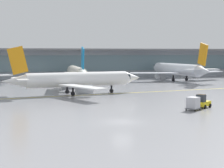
% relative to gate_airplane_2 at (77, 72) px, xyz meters
% --- Properties ---
extents(ground_plane, '(400.00, 400.00, 0.00)m').
position_rel_gate_airplane_2_xyz_m(ground_plane, '(-7.07, -57.92, -2.95)').
color(ground_plane, gray).
extents(taxiway_centreline_stripe, '(109.52, 10.95, 0.01)m').
position_rel_gate_airplane_2_xyz_m(taxiway_centreline_stripe, '(-5.62, -28.95, -2.94)').
color(taxiway_centreline_stripe, yellow).
rests_on(taxiway_centreline_stripe, ground_plane).
extents(terminal_concourse, '(208.31, 11.00, 9.60)m').
position_rel_gate_airplane_2_xyz_m(terminal_concourse, '(-7.07, 20.04, 1.97)').
color(terminal_concourse, '#8C939E').
rests_on(terminal_concourse, ground_plane).
extents(gate_airplane_2, '(27.48, 29.67, 9.82)m').
position_rel_gate_airplane_2_xyz_m(gate_airplane_2, '(0.00, 0.00, 0.00)').
color(gate_airplane_2, silver).
rests_on(gate_airplane_2, ground_plane).
extents(gate_airplane_3, '(30.84, 33.16, 10.99)m').
position_rel_gate_airplane_2_xyz_m(gate_airplane_3, '(30.46, -0.71, 0.35)').
color(gate_airplane_3, silver).
rests_on(gate_airplane_3, ground_plane).
extents(taxiing_regional_jet, '(29.20, 27.02, 9.67)m').
position_rel_gate_airplane_2_xyz_m(taxiing_regional_jet, '(-5.99, -26.98, -0.05)').
color(taxiing_regional_jet, white).
rests_on(taxiing_regional_jet, ground_plane).
extents(baggage_tug, '(2.95, 2.59, 2.10)m').
position_rel_gate_airplane_2_xyz_m(baggage_tug, '(8.36, -50.98, -2.05)').
color(baggage_tug, yellow).
rests_on(baggage_tug, ground_plane).
extents(cargo_dolly_lead, '(2.63, 2.47, 1.94)m').
position_rel_gate_airplane_2_xyz_m(cargo_dolly_lead, '(5.79, -52.60, -1.89)').
color(cargo_dolly_lead, '#595B60').
rests_on(cargo_dolly_lead, ground_plane).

